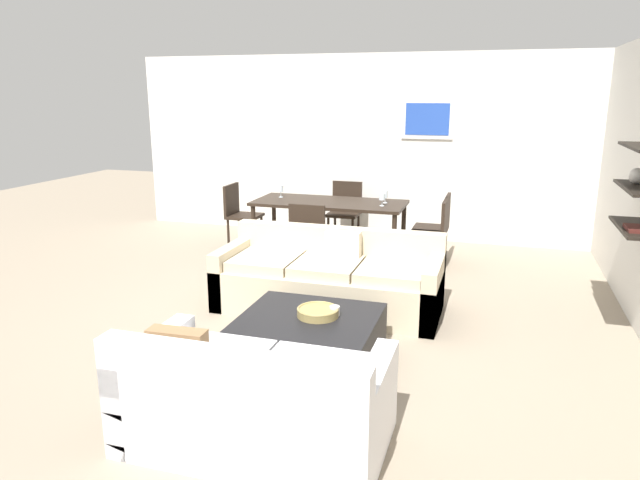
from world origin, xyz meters
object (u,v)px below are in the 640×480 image
Objects in this scene: dining_chair_head at (345,208)px; wine_glass_right_near at (382,197)px; dining_chair_foot at (310,234)px; candle_jar at (335,311)px; dining_chair_right_far at (438,223)px; dining_chair_left_far at (239,211)px; sofa_beige at (329,281)px; loveseat_white at (254,401)px; coffee_table at (308,339)px; wine_glass_left_far at (281,189)px; wine_glass_right_far at (385,195)px; decorative_bowl at (318,312)px; dining_table at (329,207)px; dining_chair_right_near at (434,230)px.

dining_chair_head is 5.38× the size of wine_glass_right_near.
dining_chair_foot is 1.67m from dining_chair_head.
candle_jar is 3.20m from dining_chair_right_far.
dining_chair_head and dining_chair_left_far have the same top height.
sofa_beige is 2.42m from loveseat_white.
wine_glass_right_near is at bearing 45.23° from dining_chair_foot.
dining_chair_right_far is (0.69, 3.26, 0.31)m from coffee_table.
dining_chair_right_far and dining_chair_left_far have the same top height.
wine_glass_left_far reaches higher than dining_chair_head.
coffee_table is 1.26× the size of dining_chair_left_far.
sofa_beige is at bearing -95.83° from wine_glass_right_near.
wine_glass_right_far is at bearing 84.79° from sofa_beige.
coffee_table is at bearing -79.65° from dining_chair_head.
coffee_table is 0.32m from candle_jar.
coffee_table is at bearing -101.94° from dining_chair_right_far.
decorative_bowl is 3.89m from dining_chair_left_far.
dining_chair_right_far is 5.38× the size of wine_glass_right_near.
wine_glass_right_far reaches higher than dining_chair_head.
loveseat_white is 0.81× the size of dining_table.
dining_chair_head is (-1.40, 0.64, 0.00)m from dining_chair_right_far.
dining_chair_right_far is 5.38× the size of wine_glass_left_far.
wine_glass_left_far reaches higher than wine_glass_right_far.
dining_chair_right_far and dining_chair_head have the same top height.
wine_glass_right_near reaches higher than dining_chair_left_far.
sofa_beige is at bearing -46.66° from dining_chair_left_far.
dining_chair_foot is 5.38× the size of wine_glass_right_near.
dining_table is 12.33× the size of wine_glass_right_far.
wine_glass_right_far reaches higher than loveseat_white.
dining_table is at bearing -8.35° from wine_glass_left_far.
wine_glass_right_far is at bearing -172.71° from dining_chair_right_far.
wine_glass_right_far is at bearing 91.02° from decorative_bowl.
wine_glass_left_far is at bearing 117.93° from candle_jar.
dining_chair_right_far is 5.45× the size of wine_glass_right_far.
dining_chair_head reaches higher than sofa_beige.
candle_jar is at bearing -100.11° from dining_chair_right_near.
decorative_bowl is 2.09× the size of wine_glass_left_far.
wine_glass_right_near is at bearing 84.17° from sofa_beige.
dining_chair_right_far is at bearing 67.39° from sofa_beige.
coffee_table is 1.26× the size of dining_chair_head.
dining_chair_right_far is 1.00× the size of dining_chair_foot.
sofa_beige reaches higher than candle_jar.
sofa_beige is 2.06m from wine_glass_right_far.
loveseat_white is 5.17m from dining_chair_head.
coffee_table is 3.04m from wine_glass_right_near.
sofa_beige is at bearing 108.27° from candle_jar.
wine_glass_right_near is (0.18, 1.76, 0.57)m from sofa_beige.
dining_table is at bearing 171.65° from wine_glass_right_near.
wine_glass_right_near is (-0.00, -0.21, 0.01)m from wine_glass_right_far.
decorative_bowl is 2.95m from wine_glass_right_near.
sofa_beige is 2.54× the size of dining_chair_head.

